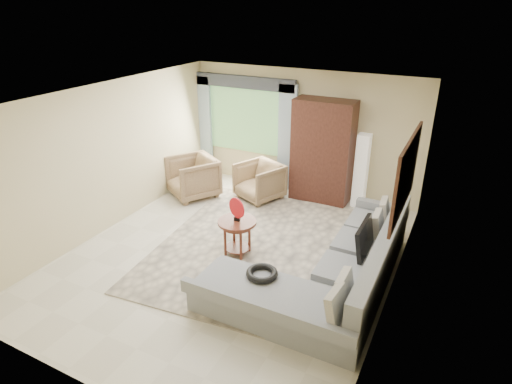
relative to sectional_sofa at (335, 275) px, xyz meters
The scene contains 17 objects.
ground 1.81m from the sectional_sofa, behind, with size 6.00×6.00×0.00m, color silver.
area_rug 1.73m from the sectional_sofa, 160.42° to the left, with size 3.00×4.00×0.02m, color #C3B49A.
sectional_sofa is the anchor object (origin of this frame).
tv_screen 0.68m from the sectional_sofa, 58.95° to the left, with size 0.06×0.74×0.48m, color black.
garden_hose 1.13m from the sectional_sofa, 135.44° to the right, with size 0.43×0.43×0.09m, color black.
coffee_table 1.74m from the sectional_sofa, behind, with size 0.62×0.62×0.62m.
red_disc 1.83m from the sectional_sofa, behind, with size 0.34×0.34×0.03m, color red.
armchair_left 4.12m from the sectional_sofa, 153.73° to the left, with size 0.91×0.94×0.85m, color #9C7F55.
armchair_right 3.34m from the sectional_sofa, 135.46° to the left, with size 0.83×0.85×0.77m, color #957551.
potted_plant 4.91m from the sectional_sofa, 146.98° to the left, with size 0.50×0.43×0.55m, color #999999.
armoire 3.24m from the sectional_sofa, 113.06° to the left, with size 1.20×0.55×2.10m, color black.
floor_lamp 3.03m from the sectional_sofa, 98.33° to the left, with size 0.24×0.24×1.50m, color silver.
window 4.58m from the sectional_sofa, 134.87° to the left, with size 1.80×0.04×1.40m, color #669E59.
curtain_left 5.25m from the sectional_sofa, 143.84° to the left, with size 0.40×0.08×2.30m, color #9EB7CC.
curtain_right 3.80m from the sectional_sofa, 124.27° to the left, with size 0.40×0.08×2.30m, color #9EB7CC.
valance 4.81m from the sectional_sofa, 135.52° to the left, with size 2.40×0.12×0.26m, color #1E232D.
wall_mirror 1.70m from the sectional_sofa, 37.80° to the left, with size 0.05×1.70×1.05m.
Camera 1 is at (3.07, -5.18, 3.87)m, focal length 30.00 mm.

